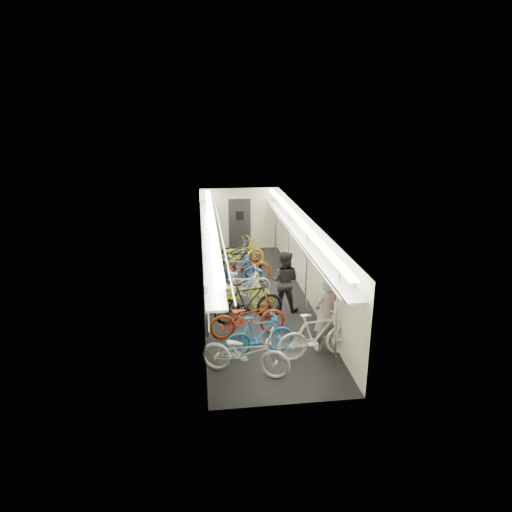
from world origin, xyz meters
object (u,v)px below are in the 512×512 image
object	(u,v)px
passenger_near	(325,315)
passenger_mid	(284,281)
bicycle_0	(245,352)
bicycle_1	(259,335)
backpack	(339,292)

from	to	relation	value
passenger_near	passenger_mid	size ratio (longest dim) A/B	1.03
bicycle_0	bicycle_1	world-z (taller)	bicycle_0
bicycle_1	backpack	world-z (taller)	backpack
bicycle_1	passenger_mid	distance (m)	2.53
bicycle_1	passenger_near	world-z (taller)	passenger_near
bicycle_0	backpack	distance (m)	2.65
bicycle_1	bicycle_0	bearing A→B (deg)	142.87
passenger_mid	backpack	bearing A→B (deg)	137.83
bicycle_0	backpack	size ratio (longest dim) A/B	5.02
bicycle_1	passenger_mid	xyz separation A→B (m)	(0.99, 2.30, 0.36)
passenger_mid	backpack	xyz separation A→B (m)	(0.92, -1.94, 0.44)
bicycle_0	passenger_near	distance (m)	2.09
bicycle_0	backpack	world-z (taller)	backpack
bicycle_1	passenger_mid	world-z (taller)	passenger_mid
bicycle_1	backpack	size ratio (longest dim) A/B	4.24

